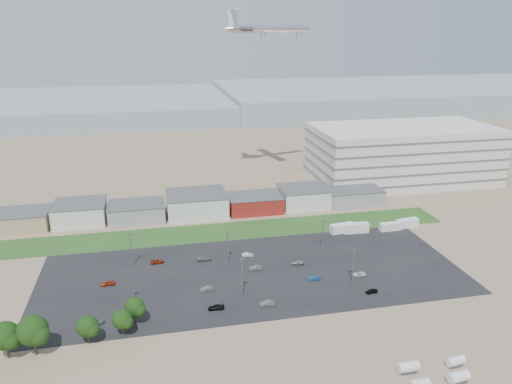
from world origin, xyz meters
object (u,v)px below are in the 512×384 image
object	(u,v)px
parked_car_4	(207,288)
parked_car_5	(108,283)
parked_car_6	(204,259)
parked_car_9	(157,261)
parked_car_0	(359,274)
parked_car_1	(314,278)
storage_tank_nw	(408,367)
parked_car_2	(372,291)
parked_car_7	(256,268)
parked_car_12	(297,263)
parked_car_13	(267,303)
tree_far_left	(6,338)
parked_car_11	(248,255)
box_trailer_a	(342,228)
parked_car_10	(95,321)
parked_car_3	(216,307)
airliner	(269,29)

from	to	relation	value
parked_car_4	parked_car_5	distance (m)	27.57
parked_car_6	parked_car_9	bearing A→B (deg)	87.47
parked_car_0	parked_car_1	distance (m)	13.20
storage_tank_nw	parked_car_2	bearing A→B (deg)	78.62
parked_car_5	parked_car_7	xyz separation A→B (m)	(41.64, 0.58, -0.01)
parked_car_1	parked_car_4	distance (m)	30.01
storage_tank_nw	parked_car_12	xyz separation A→B (m)	(-8.21, 51.61, -0.70)
parked_car_9	parked_car_5	bearing A→B (deg)	121.72
parked_car_12	parked_car_13	distance (m)	24.82
tree_far_left	parked_car_11	distance (m)	70.88
box_trailer_a	parked_car_9	world-z (taller)	box_trailer_a
parked_car_4	parked_car_6	xyz separation A→B (m)	(1.11, 18.19, 0.06)
parked_car_10	parked_car_11	distance (m)	51.28
parked_car_9	parked_car_10	size ratio (longest dim) A/B	0.96
box_trailer_a	parked_car_2	distance (m)	41.13
parked_car_4	parked_car_6	distance (m)	18.23
parked_car_9	parked_car_12	bearing A→B (deg)	-110.40
tree_far_left	parked_car_12	size ratio (longest dim) A/B	2.39
parked_car_1	parked_car_13	xyz separation A→B (m)	(-15.91, -10.19, 0.05)
parked_car_9	parked_car_11	distance (m)	27.53
parked_car_4	parked_car_1	bearing A→B (deg)	83.26
parked_car_6	parked_car_13	bearing A→B (deg)	-153.64
tree_far_left	parked_car_6	distance (m)	59.81
parked_car_2	parked_car_6	xyz separation A→B (m)	(-41.52, 28.72, 0.09)
box_trailer_a	parked_car_7	distance (m)	40.44
storage_tank_nw	tree_far_left	size ratio (longest dim) A/B	0.44
parked_car_10	parked_car_0	bearing A→B (deg)	-77.90
parked_car_3	parked_car_13	world-z (taller)	parked_car_13
storage_tank_nw	parked_car_5	world-z (taller)	storage_tank_nw
parked_car_5	parked_car_13	xyz separation A→B (m)	(40.32, -19.25, 0.01)
tree_far_left	box_trailer_a	bearing A→B (deg)	27.62
parked_car_4	parked_car_9	world-z (taller)	parked_car_4
parked_car_0	tree_far_left	bearing A→B (deg)	-73.25
parked_car_5	parked_car_6	size ratio (longest dim) A/B	0.85
airliner	parked_car_9	bearing A→B (deg)	-137.00
tree_far_left	airliner	world-z (taller)	airliner
box_trailer_a	parked_car_0	xyz separation A→B (m)	(-6.84, -30.75, -1.00)
airliner	parked_car_1	size ratio (longest dim) A/B	11.54
parked_car_0	parked_car_2	world-z (taller)	parked_car_2
parked_car_2	parked_car_3	distance (m)	41.58
parked_car_12	box_trailer_a	bearing A→B (deg)	137.18
parked_car_7	parked_car_12	size ratio (longest dim) A/B	0.95
parked_car_0	parked_car_12	size ratio (longest dim) A/B	0.95
parked_car_10	parked_car_7	bearing A→B (deg)	-61.48
airliner	parked_car_9	world-z (taller)	airliner
parked_car_6	parked_car_9	world-z (taller)	parked_car_6
parked_car_2	parked_car_9	bearing A→B (deg)	-124.32
box_trailer_a	parked_car_13	distance (m)	54.30
parked_car_12	parked_car_11	bearing A→B (deg)	-118.04
storage_tank_nw	parked_car_11	size ratio (longest dim) A/B	1.23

